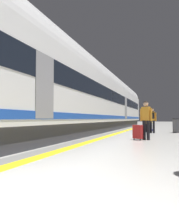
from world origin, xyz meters
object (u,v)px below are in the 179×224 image
(waste_bin, at_px, (176,126))
(suitcase_far, at_px, (147,128))
(high_speed_train, at_px, (80,93))
(suitcase_near, at_px, (138,132))
(passenger_mid, at_px, (145,118))
(duffel_bag_mid, at_px, (149,130))
(passenger_far, at_px, (152,118))
(passenger_near, at_px, (146,117))

(waste_bin, bearing_deg, suitcase_far, -150.19)
(high_speed_train, height_order, suitcase_near, high_speed_train)
(passenger_mid, relative_size, suitcase_far, 1.66)
(suitcase_far, bearing_deg, duffel_bag_mid, 84.53)
(passenger_far, relative_size, suitcase_far, 1.64)
(passenger_mid, height_order, duffel_bag_mid, passenger_mid)
(high_speed_train, distance_m, waste_bin, 6.46)
(passenger_near, bearing_deg, duffel_bag_mid, 92.85)
(suitcase_near, height_order, waste_bin, waste_bin)
(suitcase_far, distance_m, waste_bin, 1.98)
(passenger_near, bearing_deg, passenger_far, 89.95)
(duffel_bag_mid, xyz_separation_m, waste_bin, (1.63, 0.06, 0.30))
(high_speed_train, distance_m, suitcase_far, 4.70)
(duffel_bag_mid, bearing_deg, passenger_near, -87.15)
(high_speed_train, distance_m, suitcase_near, 4.92)
(passenger_near, distance_m, suitcase_far, 3.79)
(passenger_far, height_order, suitcase_far, passenger_far)
(high_speed_train, height_order, suitcase_far, high_speed_train)
(passenger_far, bearing_deg, duffel_bag_mid, 108.08)
(passenger_far, height_order, waste_bin, passenger_far)
(high_speed_train, height_order, passenger_near, high_speed_train)
(passenger_near, height_order, passenger_mid, passenger_near)
(high_speed_train, bearing_deg, duffel_bag_mid, 33.54)
(suitcase_near, bearing_deg, passenger_far, 85.52)
(passenger_far, bearing_deg, waste_bin, 29.24)
(duffel_bag_mid, bearing_deg, suitcase_near, -91.05)
(passenger_mid, height_order, suitcase_far, passenger_mid)
(high_speed_train, xyz_separation_m, waste_bin, (5.53, 2.65, -2.05))
(suitcase_far, bearing_deg, waste_bin, 29.81)
(passenger_mid, relative_size, waste_bin, 1.75)
(duffel_bag_mid, xyz_separation_m, suitcase_far, (-0.09, -0.92, 0.16))
(suitcase_far, relative_size, waste_bin, 1.06)
(duffel_bag_mid, bearing_deg, suitcase_far, -95.47)
(high_speed_train, distance_m, passenger_near, 4.86)
(high_speed_train, bearing_deg, waste_bin, 25.61)
(waste_bin, bearing_deg, passenger_near, -106.56)
(suitcase_far, bearing_deg, suitcase_near, -90.01)
(suitcase_near, relative_size, passenger_mid, 0.40)
(high_speed_train, bearing_deg, suitcase_near, -30.52)
(suitcase_near, distance_m, suitcase_far, 3.91)
(suitcase_near, distance_m, waste_bin, 5.19)
(high_speed_train, distance_m, duffel_bag_mid, 5.23)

